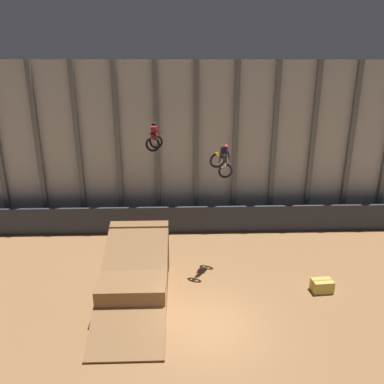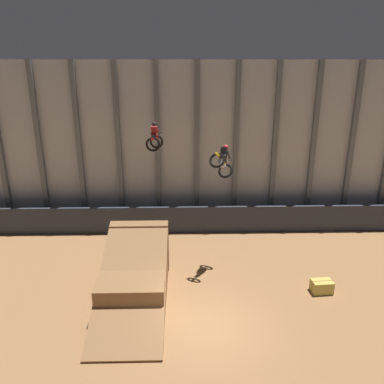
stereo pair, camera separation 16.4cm
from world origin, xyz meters
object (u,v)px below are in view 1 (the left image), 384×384
at_px(dirt_ramp, 136,274).
at_px(rider_bike_left_air, 154,139).
at_px(rider_bike_right_air, 222,161).
at_px(hay_bale_trackside, 322,286).

xyz_separation_m(dirt_ramp, rider_bike_left_air, (0.68, 4.51, 5.21)).
distance_m(rider_bike_right_air, hay_bale_trackside, 7.17).
height_order(rider_bike_right_air, hay_bale_trackside, rider_bike_right_air).
bearing_deg(rider_bike_right_air, dirt_ramp, -124.24).
xyz_separation_m(rider_bike_left_air, hay_bale_trackside, (7.58, -4.84, -5.79)).
distance_m(dirt_ramp, hay_bale_trackside, 8.29).
distance_m(rider_bike_left_air, hay_bale_trackside, 10.70).
relative_size(dirt_ramp, rider_bike_left_air, 3.72).
xyz_separation_m(rider_bike_right_air, hay_bale_trackside, (4.30, -2.57, -5.13)).
xyz_separation_m(dirt_ramp, rider_bike_right_air, (3.96, 2.25, 4.54)).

